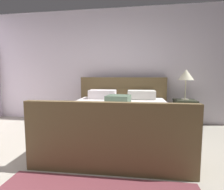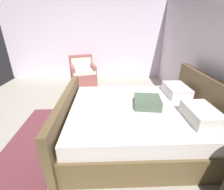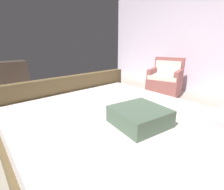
{
  "view_description": "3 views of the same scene",
  "coord_description": "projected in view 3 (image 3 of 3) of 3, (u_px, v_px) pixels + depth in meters",
  "views": [
    {
      "loc": [
        0.84,
        -1.79,
        1.12
      ],
      "look_at": [
        0.38,
        1.04,
        0.81
      ],
      "focal_mm": 29.51,
      "sensor_mm": 36.0,
      "label": 1
    },
    {
      "loc": [
        2.65,
        0.88,
        1.83
      ],
      "look_at": [
        0.15,
        0.9,
        0.68
      ],
      "focal_mm": 25.5,
      "sensor_mm": 36.0,
      "label": 2
    },
    {
      "loc": [
        1.37,
        2.25,
        1.27
      ],
      "look_at": [
        0.36,
        1.0,
        0.75
      ],
      "focal_mm": 26.13,
      "sensor_mm": 36.0,
      "label": 3
    }
  ],
  "objects": [
    {
      "name": "ground_plane",
      "position": [
        92.0,
        118.0,
        2.88
      ],
      "size": [
        5.81,
        5.2,
        0.02
      ],
      "primitive_type": "cube",
      "color": "#ABA496"
    },
    {
      "name": "wall_side_left",
      "position": [
        187.0,
        39.0,
        4.23
      ],
      "size": [
        0.12,
        5.32,
        2.67
      ],
      "primitive_type": "cube",
      "color": "white",
      "rests_on": "ground"
    },
    {
      "name": "bed",
      "position": [
        127.0,
        146.0,
        1.52
      ],
      "size": [
        2.02,
        2.39,
        1.07
      ],
      "color": "brown",
      "rests_on": "ground"
    },
    {
      "name": "armchair",
      "position": [
        165.0,
        81.0,
        4.07
      ],
      "size": [
        0.92,
        0.92,
        0.9
      ],
      "color": "#9B5651",
      "rests_on": "ground"
    },
    {
      "name": "dresser",
      "position": [
        2.0,
        80.0,
        3.8
      ],
      "size": [
        1.09,
        0.46,
        0.84
      ],
      "color": "#493B30",
      "rests_on": "ground"
    },
    {
      "name": "area_rug",
      "position": [
        59.0,
        117.0,
        2.89
      ],
      "size": [
        2.0,
        0.98,
        0.01
      ],
      "primitive_type": "cube",
      "rotation": [
        0.0,
        0.0,
        0.03
      ],
      "color": "brown",
      "rests_on": "ground"
    }
  ]
}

